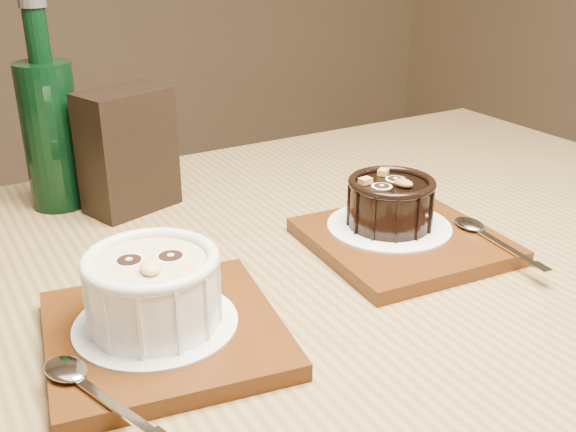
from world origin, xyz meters
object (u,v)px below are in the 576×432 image
Objects in this scene: tray_left at (165,333)px; green_bottle at (51,130)px; table at (291,361)px; ramekin_dark at (391,200)px; tray_right at (403,241)px; condiment_stand at (128,151)px; ramekin_white at (153,286)px.

green_bottle is (-0.00, 0.34, 0.08)m from tray_left.
table is 13.33× the size of ramekin_dark.
tray_right is 1.29× the size of condiment_stand.
table is at bearing -74.41° from condiment_stand.
ramekin_white is (-0.14, -0.03, 0.14)m from table.
table is at bearing 14.02° from tray_left.
tray_left is at bearing 171.81° from ramekin_dark.
green_bottle reaches higher than tray_right.
ramekin_white reaches higher than ramekin_dark.
green_bottle reaches higher than tray_left.
ramekin_dark reaches higher than tray_left.
ramekin_dark is at bearing 12.32° from tray_left.
ramekin_dark is at bearing -47.47° from condiment_stand.
tray_right is (0.28, 0.03, -0.04)m from ramekin_white.
condiment_stand is (-0.07, 0.25, 0.16)m from table.
table is 0.38m from green_bottle.
ramekin_dark reaches higher than tray_right.
table is 11.35× the size of ramekin_white.
tray_left is 1.29× the size of condiment_stand.
condiment_stand reaches higher than table.
tray_right is 0.76× the size of green_bottle.
green_bottle reaches higher than condiment_stand.
green_bottle is at bearing 114.91° from table.
tray_left is 0.30m from condiment_stand.
green_bottle reaches higher than table.
ramekin_dark is at bearing -45.11° from green_bottle.
tray_right is 0.33m from condiment_stand.
condiment_stand is at bearing 105.59° from table.
tray_right is at bearing 24.00° from ramekin_white.
condiment_stand is (-0.20, 0.22, 0.03)m from ramekin_dark.
ramekin_white reaches higher than tray_right.
tray_right is (0.27, 0.04, 0.00)m from tray_left.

